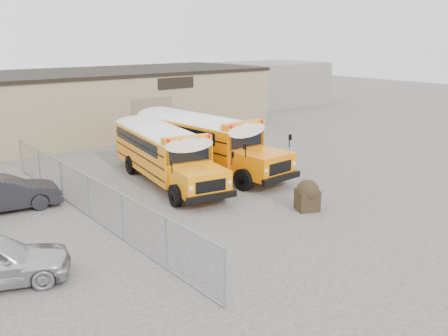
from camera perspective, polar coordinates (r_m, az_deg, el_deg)
ground at (r=21.88m, az=2.77°, el=-4.41°), size 120.00×120.00×0.00m
warehouse at (r=38.38m, az=-17.20°, el=7.01°), size 30.20×10.20×4.67m
chainlink_fence at (r=21.04m, az=-15.24°, el=-3.16°), size 0.07×18.07×1.81m
distant_building_right at (r=54.78m, az=5.50°, el=9.63°), size 10.00×8.00×4.40m
school_bus_left at (r=30.95m, az=-11.02°, el=4.27°), size 3.90×9.99×2.85m
school_bus_right at (r=32.56m, az=-9.66°, el=5.09°), size 3.44×10.69×3.08m
tarp_bundle at (r=21.50m, az=9.52°, el=-3.03°), size 1.13×1.08×1.34m
car_dark at (r=23.10m, az=-23.84°, el=-2.70°), size 4.74×2.27×1.50m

